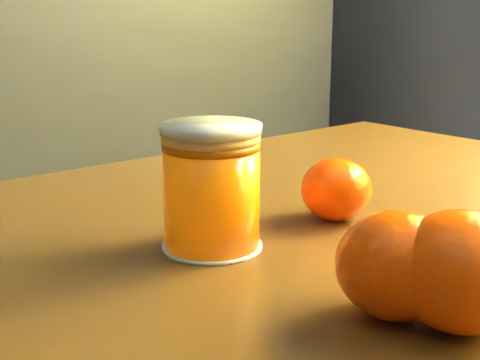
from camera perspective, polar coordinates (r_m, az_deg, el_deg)
juice_glass at (r=0.46m, az=-2.44°, el=-0.69°), size 0.07×0.07×0.09m
orange_front at (r=0.37m, az=13.27°, el=-7.07°), size 0.09×0.09×0.06m
orange_back at (r=0.54m, az=8.22°, el=-0.79°), size 0.06×0.06×0.05m
orange_extra at (r=0.37m, az=18.35°, el=-7.39°), size 0.09×0.09×0.06m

